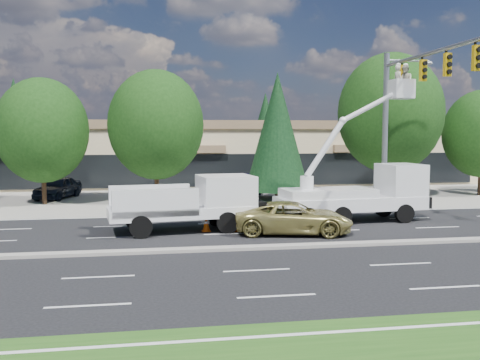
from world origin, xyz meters
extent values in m
plane|color=black|center=(0.00, 0.00, 0.00)|extent=(140.00, 140.00, 0.00)
cube|color=gray|center=(0.00, 20.00, 0.01)|extent=(140.00, 22.00, 0.01)
cube|color=gray|center=(0.00, 0.00, 0.06)|extent=(120.00, 0.55, 0.12)
cube|color=tan|center=(0.00, 30.00, 2.50)|extent=(50.00, 15.00, 5.00)
cube|color=brown|center=(0.00, 30.00, 5.15)|extent=(50.40, 15.40, 0.70)
cube|color=black|center=(0.00, 22.45, 1.50)|extent=(48.00, 0.12, 2.60)
cylinder|color=#332114|center=(-10.00, 15.00, 1.28)|extent=(0.28, 0.28, 2.56)
ellipsoid|color=black|center=(-10.00, 15.00, 4.63)|extent=(5.69, 5.69, 6.55)
cylinder|color=#332114|center=(-3.00, 15.00, 1.38)|extent=(0.28, 0.28, 2.77)
ellipsoid|color=black|center=(-3.00, 15.00, 4.99)|extent=(6.15, 6.15, 7.07)
cylinder|color=#332114|center=(5.00, 15.00, 0.40)|extent=(0.26, 0.26, 0.80)
cone|color=black|center=(5.00, 15.00, 4.56)|extent=(4.31, 4.31, 7.87)
cylinder|color=#332114|center=(13.00, 15.00, 1.62)|extent=(0.28, 0.28, 3.24)
ellipsoid|color=black|center=(13.00, 15.00, 5.84)|extent=(7.19, 7.19, 8.27)
cylinder|color=#332114|center=(20.00, 15.00, 1.22)|extent=(0.28, 0.28, 2.45)
cylinder|color=#332114|center=(-18.00, 42.00, 0.40)|extent=(0.26, 0.26, 0.80)
cone|color=black|center=(-18.00, 42.00, 5.61)|extent=(5.30, 5.30, 9.68)
cylinder|color=#332114|center=(-4.00, 42.00, 0.40)|extent=(0.26, 0.26, 0.80)
cone|color=black|center=(-4.00, 42.00, 5.24)|extent=(4.96, 4.96, 9.05)
cylinder|color=#332114|center=(10.00, 42.00, 0.40)|extent=(0.26, 0.26, 0.80)
cone|color=black|center=(10.00, 42.00, 4.94)|extent=(4.67, 4.67, 8.53)
cylinder|color=#332114|center=(22.00, 42.00, 0.40)|extent=(0.26, 0.26, 0.80)
cone|color=black|center=(22.00, 42.00, 5.89)|extent=(5.57, 5.57, 10.17)
cylinder|color=gray|center=(10.00, 9.20, 4.50)|extent=(0.32, 0.32, 9.00)
cylinder|color=gray|center=(10.00, 4.20, 8.30)|extent=(0.20, 10.00, 0.20)
cylinder|color=gray|center=(11.30, 9.20, 8.60)|extent=(2.60, 0.12, 0.12)
cube|color=gold|center=(10.00, 7.20, 7.55)|extent=(0.32, 0.22, 1.05)
cube|color=gold|center=(10.00, 5.00, 7.55)|extent=(0.32, 0.22, 1.05)
cube|color=gold|center=(10.00, 2.80, 7.55)|extent=(0.32, 0.22, 1.05)
cube|color=gold|center=(10.00, 0.60, 7.55)|extent=(0.32, 0.22, 1.05)
cube|color=white|center=(-2.00, 4.20, 0.93)|extent=(6.79, 3.22, 0.49)
cube|color=white|center=(0.05, 4.47, 1.69)|extent=(2.68, 2.63, 1.63)
cube|color=black|center=(0.75, 4.56, 1.91)|extent=(0.35, 2.06, 1.09)
cube|color=white|center=(-3.43, 5.06, 1.47)|extent=(3.71, 0.80, 1.20)
cube|color=white|center=(-3.16, 3.01, 1.47)|extent=(3.71, 0.80, 1.20)
cube|color=white|center=(6.55, 5.55, 0.94)|extent=(7.71, 2.93, 0.66)
cube|color=white|center=(9.37, 5.80, 1.93)|extent=(2.07, 2.37, 1.88)
cube|color=black|center=(10.07, 5.87, 2.07)|extent=(0.24, 1.88, 1.13)
cube|color=white|center=(5.33, 5.44, 1.46)|extent=(4.70, 2.56, 0.47)
cylinder|color=white|center=(4.21, 5.34, 1.98)|extent=(0.66, 0.66, 0.75)
cube|color=white|center=(9.27, 5.79, 6.70)|extent=(1.11, 0.94, 1.02)
imported|color=beige|center=(9.06, 5.78, 7.07)|extent=(0.44, 0.62, 1.62)
imported|color=beige|center=(9.48, 5.81, 7.07)|extent=(0.68, 0.84, 1.62)
ellipsoid|color=white|center=(9.06, 5.78, 7.90)|extent=(0.24, 0.24, 0.17)
ellipsoid|color=white|center=(9.48, 5.81, 7.90)|extent=(0.24, 0.24, 0.17)
cube|color=#EA5407|center=(-0.91, 4.02, 0.01)|extent=(0.40, 0.40, 0.03)
cone|color=#EA5407|center=(-0.91, 4.02, 0.35)|extent=(0.36, 0.36, 0.70)
cylinder|color=white|center=(-0.91, 4.02, 0.42)|extent=(0.29, 0.29, 0.10)
cube|color=#EA5407|center=(0.36, 3.78, 0.01)|extent=(0.40, 0.40, 0.03)
cone|color=#EA5407|center=(0.36, 3.78, 0.35)|extent=(0.36, 0.36, 0.70)
cylinder|color=white|center=(0.36, 3.78, 0.42)|extent=(0.29, 0.29, 0.10)
imported|color=#A4984F|center=(2.87, 2.80, 0.72)|extent=(5.56, 3.46, 1.43)
imported|color=black|center=(-9.68, 17.97, 0.76)|extent=(3.09, 4.80, 1.52)
imported|color=black|center=(3.79, 19.02, 0.74)|extent=(2.01, 4.65, 1.49)
camera|label=1|loc=(-3.33, -19.91, 4.45)|focal=40.00mm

